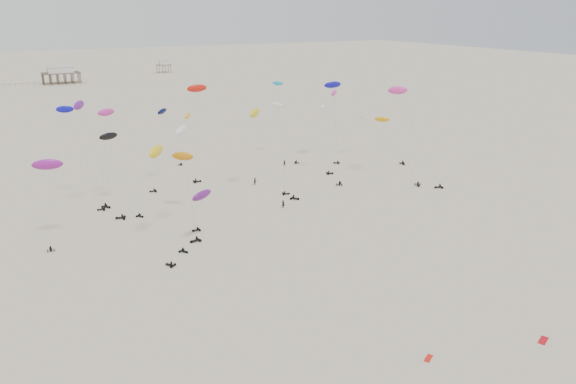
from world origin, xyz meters
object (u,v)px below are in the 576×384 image
spectator_0 (283,208)px  pavilion_main (61,76)px  rig_0 (82,149)px  rig_4 (263,131)px  rig_9 (408,113)px  pavilion_small (164,67)px

spectator_0 → pavilion_main: bearing=-32.9°
rig_0 → spectator_0: bearing=115.9°
rig_4 → rig_9: bearing=130.8°
pavilion_main → pavilion_small: bearing=23.2°
rig_4 → spectator_0: size_ratio=9.98×
pavilion_small → spectator_0: 288.12m
pavilion_main → pavilion_small: 76.16m
pavilion_small → rig_9: 282.05m
pavilion_small → rig_0: (-93.86, -260.16, 9.50)m
rig_4 → rig_9: 35.78m
pavilion_main → spectator_0: (13.85, -252.57, -4.22)m
pavilion_main → pavilion_small: (70.00, 30.00, -0.74)m
pavilion_main → rig_0: (-23.86, -230.16, 8.77)m
spectator_0 → pavilion_small: bearing=-47.3°
rig_4 → spectator_0: (-0.56, -10.73, -15.21)m
pavilion_main → pavilion_small: size_ratio=2.33×
rig_0 → pavilion_main: bearing=-129.3°
rig_0 → spectator_0: (37.71, -22.41, -12.99)m
pavilion_small → rig_4: (-55.59, -271.84, 11.73)m
rig_4 → rig_9: (34.52, -9.05, 2.61)m
rig_0 → pavilion_small: bearing=-143.2°
spectator_0 → rig_0: bearing=23.2°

